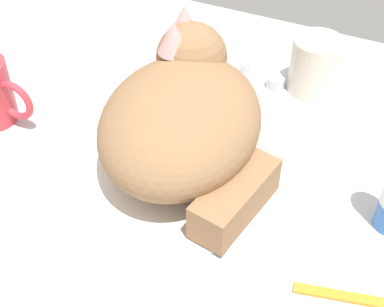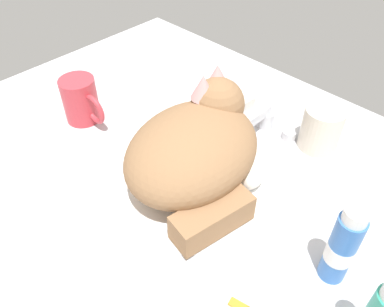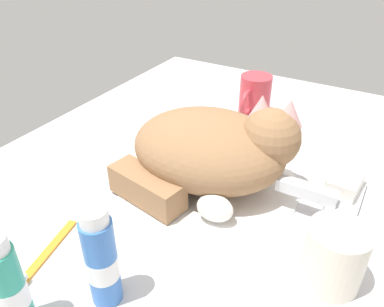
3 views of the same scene
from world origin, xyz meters
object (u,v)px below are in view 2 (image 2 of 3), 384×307
object	(u,v)px
coffee_mug	(81,100)
toothpaste_bottle	(342,247)
cat	(198,146)
faucet	(261,119)
soap_bar	(235,100)
rinse_cup	(321,128)

from	to	relation	value
coffee_mug	toothpaste_bottle	world-z (taller)	toothpaste_bottle
cat	coffee_mug	xyz separation A→B (cm)	(-28.27, -4.40, -2.41)
coffee_mug	faucet	bearing A→B (deg)	39.10
faucet	coffee_mug	world-z (taller)	coffee_mug
faucet	cat	distance (cm)	19.13
faucet	toothpaste_bottle	xyz separation A→B (cm)	(27.01, -19.29, 4.04)
cat	soap_bar	distance (cm)	21.85
rinse_cup	soap_bar	xyz separation A→B (cm)	(-18.86, -2.16, -1.70)
coffee_mug	toothpaste_bottle	size ratio (longest dim) A/B	0.82
faucet	rinse_cup	distance (cm)	11.69
faucet	cat	bearing A→B (deg)	-89.95
coffee_mug	cat	bearing A→B (deg)	8.85
coffee_mug	soap_bar	size ratio (longest dim) A/B	1.62
faucet	soap_bar	size ratio (longest dim) A/B	2.06
coffee_mug	toothpaste_bottle	distance (cm)	55.42
faucet	soap_bar	xyz separation A→B (cm)	(-7.86, 1.32, 0.16)
cat	rinse_cup	xyz separation A→B (cm)	(10.98, 22.04, -2.78)
soap_bar	toothpaste_bottle	distance (cm)	40.69
soap_bar	rinse_cup	bearing A→B (deg)	6.52
cat	coffee_mug	size ratio (longest dim) A/B	2.53
cat	toothpaste_bottle	bearing A→B (deg)	-1.55
soap_bar	faucet	bearing A→B (deg)	-9.52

